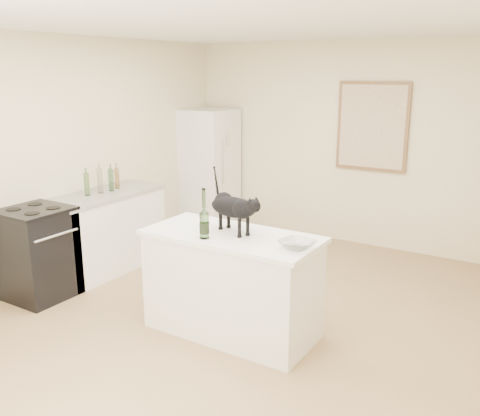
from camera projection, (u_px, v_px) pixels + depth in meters
name	position (u px, v px, depth m)	size (l,w,h in m)	color
floor	(235.00, 319.00, 4.82)	(5.50, 5.50, 0.00)	#A07F55
ceiling	(234.00, 22.00, 4.16)	(5.50, 5.50, 0.00)	white
wall_back	(349.00, 145.00, 6.75)	(4.50, 4.50, 0.00)	beige
wall_left	(59.00, 159.00, 5.64)	(5.50, 5.50, 0.00)	beige
island_base	(232.00, 286.00, 4.50)	(1.44, 0.67, 0.86)	white
island_top	(232.00, 236.00, 4.38)	(1.50, 0.70, 0.04)	white
left_cabinets	(105.00, 233.00, 5.96)	(0.60, 1.40, 0.86)	white
left_countertop	(102.00, 195.00, 5.84)	(0.62, 1.44, 0.04)	gray
stove	(38.00, 254.00, 5.22)	(0.60, 0.60, 0.90)	black
fridge	(209.00, 169.00, 7.53)	(0.68, 0.68, 1.70)	white
artwork_frame	(372.00, 127.00, 6.50)	(0.90, 0.03, 1.10)	brown
artwork_canvas	(372.00, 127.00, 6.49)	(0.82, 0.00, 1.02)	beige
black_cat	(233.00, 210.00, 4.37)	(0.56, 0.17, 0.39)	black
wine_bottle	(204.00, 217.00, 4.22)	(0.08, 0.08, 0.37)	#316327
glass_bowl	(297.00, 245.00, 4.00)	(0.27, 0.27, 0.07)	silver
fridge_paper	(229.00, 139.00, 7.26)	(0.01, 0.15, 0.19)	silver
counter_bottle_cluster	(103.00, 181.00, 5.86)	(0.12, 0.49, 0.28)	#18481E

